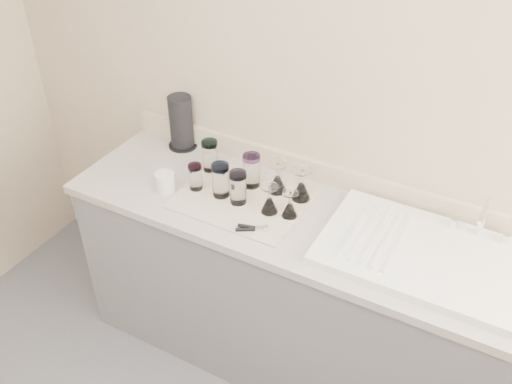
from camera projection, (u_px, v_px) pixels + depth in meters
The scene contains 16 objects.
room_envelope at pixel (60, 288), 1.16m from camera, with size 3.54×3.50×2.52m.
counter_unit at pixel (294, 292), 2.66m from camera, with size 2.06×0.62×0.90m.
sink_unit at pixel (429, 256), 2.17m from camera, with size 0.82×0.50×0.22m.
dish_towel at pixel (241, 199), 2.49m from camera, with size 0.55×0.42×0.01m, color beige.
tumbler_teal at pixel (210, 155), 2.63m from camera, with size 0.08×0.08×0.15m.
tumbler_purple at pixel (251, 170), 2.52m from camera, with size 0.08×0.08×0.16m.
tumbler_magenta at pixel (195, 177), 2.51m from camera, with size 0.06×0.06×0.12m.
tumbler_blue at pixel (221, 180), 2.46m from camera, with size 0.08×0.08×0.16m.
tumbler_lavender at pixel (238, 187), 2.42m from camera, with size 0.08×0.08×0.15m.
goblet_back_left at pixel (277, 182), 2.51m from camera, with size 0.08×0.08×0.15m.
goblet_back_right at pixel (301, 189), 2.46m from camera, with size 0.08×0.08×0.15m.
goblet_front_left at pixel (269, 203), 2.39m from camera, with size 0.07×0.07×0.13m.
goblet_front_right at pixel (290, 208), 2.37m from camera, with size 0.07×0.07×0.12m.
can_opener at pixel (252, 228), 2.31m from camera, with size 0.13×0.08×0.02m.
white_mug at pixel (165, 182), 2.53m from camera, with size 0.13×0.11×0.09m.
paper_towel_roll at pixel (181, 123), 2.78m from camera, with size 0.14×0.14×0.27m.
Camera 1 is at (0.75, -0.53, 2.40)m, focal length 40.00 mm.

